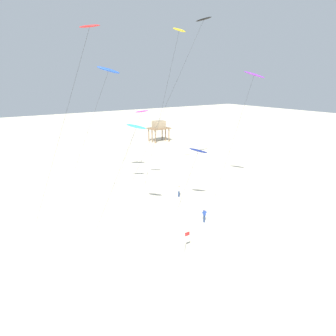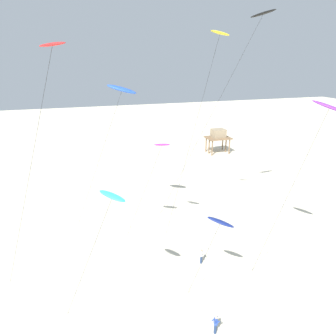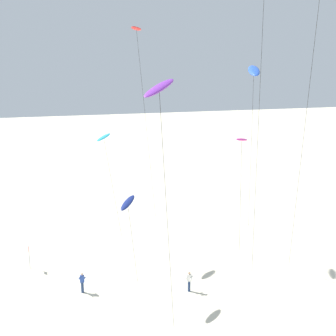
# 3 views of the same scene
# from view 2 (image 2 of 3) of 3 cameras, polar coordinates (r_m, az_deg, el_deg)

# --- Properties ---
(kite_magenta) EXTENTS (4.68, 3.06, 11.85)m
(kite_magenta) POSITION_cam_2_polar(r_m,az_deg,el_deg) (31.34, -1.29, 4.19)
(kite_magenta) COLOR #D8339E
(kite_magenta) RESTS_ON ground
(kite_red) EXTENTS (7.59, 4.47, 21.17)m
(kite_red) POSITION_cam_2_polar(r_m,az_deg,el_deg) (22.48, -21.62, 19.94)
(kite_red) COLOR red
(kite_red) RESTS_ON ground
(kite_navy) EXTENTS (3.25, 2.10, 8.03)m
(kite_navy) POSITION_cam_2_polar(r_m,az_deg,el_deg) (24.76, 10.02, -10.30)
(kite_navy) COLOR navy
(kite_navy) RESTS_ON ground
(kite_purple) EXTENTS (5.06, 3.42, 17.02)m
(kite_purple) POSITION_cam_2_polar(r_m,az_deg,el_deg) (27.05, 28.52, 9.99)
(kite_purple) COLOR purple
(kite_purple) RESTS_ON ground
(kite_black) EXTENTS (11.11, 5.86, 24.87)m
(kite_black) POSITION_cam_2_polar(r_m,az_deg,el_deg) (34.30, 17.39, 25.70)
(kite_black) COLOR black
(kite_black) RESTS_ON ground
(kite_yellow) EXTENTS (5.46, 3.12, 22.72)m
(kite_yellow) POSITION_cam_2_polar(r_m,az_deg,el_deg) (30.80, 9.39, 22.37)
(kite_yellow) COLOR yellow
(kite_yellow) RESTS_ON ground
(kite_cyan) EXTENTS (5.10, 3.22, 11.63)m
(kite_cyan) POSITION_cam_2_polar(r_m,az_deg,el_deg) (20.61, -10.79, -5.65)
(kite_cyan) COLOR #33BFE0
(kite_cyan) RESTS_ON ground
(kite_blue) EXTENTS (7.69, 4.32, 17.78)m
(kite_blue) POSITION_cam_2_polar(r_m,az_deg,el_deg) (32.16, -8.93, 14.61)
(kite_blue) COLOR blue
(kite_blue) RESTS_ON ground
(kite_flyer_nearest) EXTENTS (0.73, 0.73, 1.67)m
(kite_flyer_nearest) POSITION_cam_2_polar(r_m,az_deg,el_deg) (32.17, 6.41, -16.43)
(kite_flyer_nearest) COLOR navy
(kite_flyer_nearest) RESTS_ON ground
(kite_flyer_middle) EXTENTS (0.53, 0.55, 1.67)m
(kite_flyer_middle) POSITION_cam_2_polar(r_m,az_deg,el_deg) (25.95, 9.13, -27.53)
(kite_flyer_middle) COLOR navy
(kite_flyer_middle) RESTS_ON ground
(stilt_house) EXTENTS (5.30, 4.03, 5.47)m
(stilt_house) POSITION_cam_2_polar(r_m,az_deg,el_deg) (67.95, 9.62, 6.20)
(stilt_house) COLOR #846647
(stilt_house) RESTS_ON ground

